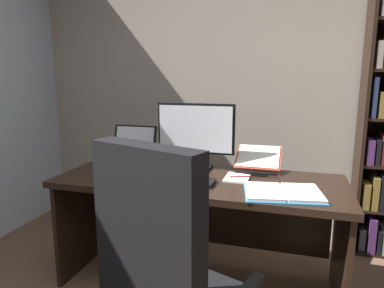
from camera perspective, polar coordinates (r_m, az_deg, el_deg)
wall_back at (r=3.12m, az=10.84°, el=12.02°), size 4.68×0.12×2.84m
desk at (r=2.33m, az=1.67°, el=-9.69°), size 1.79×0.70×0.73m
monitor at (r=2.38m, az=0.59°, el=1.45°), size 0.54×0.16×0.45m
laptop at (r=2.61m, az=-10.43°, el=-1.86°), size 0.35×0.34×0.26m
keyboard at (r=2.11m, az=-2.00°, el=-6.02°), size 0.42×0.15×0.02m
computer_mouse at (r=2.22m, az=-9.39°, el=-5.09°), size 0.06×0.10×0.04m
reading_stand_with_book at (r=2.40m, az=10.83°, el=-2.51°), size 0.30×0.29×0.15m
open_binder at (r=1.96m, az=14.77°, el=-7.75°), size 0.46×0.38×0.02m
notepad at (r=2.21m, az=7.50°, el=-5.51°), size 0.15×0.21×0.01m
pen at (r=2.21m, az=8.02°, el=-5.32°), size 0.13×0.06×0.01m
coffee_mug at (r=2.53m, az=-14.47°, el=-2.75°), size 0.08×0.08×0.09m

